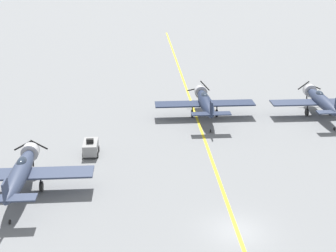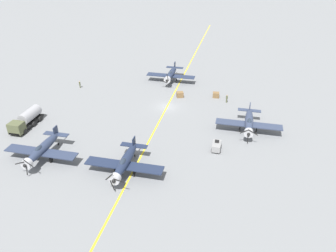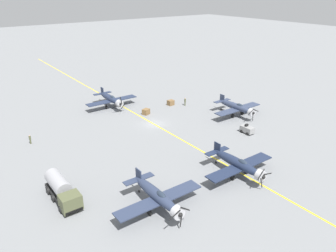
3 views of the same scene
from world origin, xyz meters
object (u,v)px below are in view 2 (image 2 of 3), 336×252
airplane_far_right (42,149)px  ground_crew_inspecting (227,98)px  airplane_near_center (171,74)px  airplane_far_center (125,162)px  supply_crate_by_tanker (216,95)px  ground_crew_walking (80,84)px  tow_tractor (217,146)px  fuel_tanker (26,120)px  airplane_mid_left (249,122)px  supply_crate_mid_lane (180,95)px

airplane_far_right → ground_crew_inspecting: 39.38m
airplane_near_center → airplane_far_right: (12.77, 37.57, -0.00)m
airplane_far_center → supply_crate_by_tanker: bearing=-103.4°
ground_crew_walking → tow_tractor: bearing=150.4°
airplane_far_center → ground_crew_walking: size_ratio=7.04×
fuel_tanker → tow_tractor: size_ratio=3.08×
airplane_near_center → fuel_tanker: size_ratio=1.50×
airplane_mid_left → airplane_far_right: 36.13m
airplane_far_center → airplane_far_right: 14.09m
airplane_mid_left → supply_crate_by_tanker: 15.86m
airplane_near_center → supply_crate_by_tanker: 13.92m
fuel_tanker → supply_crate_mid_lane: fuel_tanker is taller
airplane_near_center → airplane_far_right: size_ratio=1.00×
airplane_near_center → supply_crate_mid_lane: 9.61m
ground_crew_inspecting → airplane_far_right: bearing=46.1°
airplane_mid_left → supply_crate_by_tanker: bearing=-77.0°
airplane_near_center → fuel_tanker: (21.72, 28.58, -0.50)m
airplane_far_center → ground_crew_inspecting: (-13.21, -28.77, -1.00)m
airplane_mid_left → airplane_near_center: bearing=-62.0°
airplane_near_center → airplane_far_center: airplane_near_center is taller
airplane_mid_left → airplane_far_right: same height
airplane_far_right → supply_crate_by_tanker: bearing=-115.2°
airplane_mid_left → ground_crew_inspecting: (4.79, -11.75, -1.00)m
airplane_near_center → airplane_mid_left: (-19.31, 20.95, -0.00)m
ground_crew_inspecting → supply_crate_by_tanker: ground_crew_inspecting is taller
tow_tractor → ground_crew_inspecting: bearing=-91.0°
airplane_mid_left → supply_crate_mid_lane: airplane_mid_left is taller
airplane_far_center → fuel_tanker: (23.03, -9.39, -0.50)m
airplane_far_right → supply_crate_mid_lane: size_ratio=8.22×
ground_crew_inspecting → supply_crate_mid_lane: size_ratio=1.27×
airplane_far_center → tow_tractor: bearing=-138.0°
airplane_far_right → supply_crate_by_tanker: airplane_far_right is taller
airplane_mid_left → ground_crew_inspecting: bearing=-82.6°
airplane_far_center → airplane_near_center: bearing=-82.4°
ground_crew_walking → supply_crate_mid_lane: bearing=-179.7°
ground_crew_walking → airplane_near_center: bearing=-157.0°
fuel_tanker → supply_crate_mid_lane: 32.56m
airplane_near_center → supply_crate_mid_lane: size_ratio=8.22×
ground_crew_inspecting → airplane_mid_left: bearing=112.2°
airplane_far_center → tow_tractor: 16.06m
tow_tractor → ground_crew_walking: (34.75, -19.73, 0.14)m
airplane_far_center → airplane_far_right: size_ratio=1.00×
airplane_mid_left → ground_crew_inspecting: airplane_mid_left is taller
airplane_mid_left → supply_crate_mid_lane: 19.70m
fuel_tanker → airplane_far_center: bearing=157.8°
airplane_near_center → ground_crew_walking: 22.35m
supply_crate_mid_lane → airplane_far_center: bearing=84.8°
fuel_tanker → supply_crate_mid_lane: size_ratio=5.48×
airplane_mid_left → ground_crew_inspecting: size_ratio=6.45×
ground_crew_inspecting → supply_crate_by_tanker: size_ratio=1.31×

